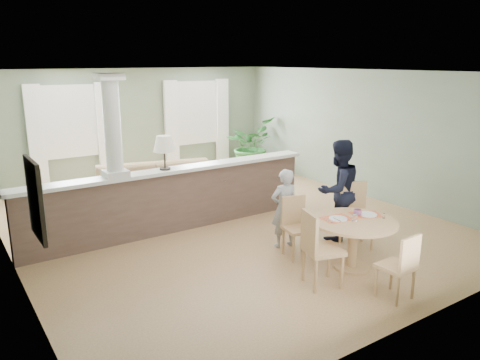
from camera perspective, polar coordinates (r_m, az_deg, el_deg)
ground at (r=8.55m, az=-1.83°, el=-5.33°), size 8.00×8.00×0.00m
room_shell at (r=8.64m, az=-4.32°, el=7.22°), size 7.02×8.02×2.71m
pony_wall at (r=8.06m, az=-8.59°, el=-1.47°), size 5.32×0.38×2.70m
sofa at (r=9.41m, az=-9.96°, el=-0.90°), size 3.18×1.88×0.87m
houseplant at (r=12.29m, az=1.23°, el=4.26°), size 1.68×1.63×1.43m
dining_table at (r=6.79m, az=13.71°, el=-5.96°), size 1.19×1.19×0.82m
chair_far_boy at (r=7.12m, az=6.90°, el=-5.30°), size 0.49×0.49×0.91m
chair_far_man at (r=7.65m, az=13.89°, el=-3.74°), size 0.61×0.61×1.02m
chair_near at (r=6.12m, az=19.04°, el=-9.67°), size 0.41×0.41×0.87m
chair_side at (r=6.19m, az=9.47°, el=-7.91°), size 0.57×0.57×1.02m
child_person at (r=7.38m, az=5.41°, el=-3.46°), size 0.50×0.37×1.27m
man_person at (r=7.79m, az=11.89°, el=-1.21°), size 0.82×0.64×1.67m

